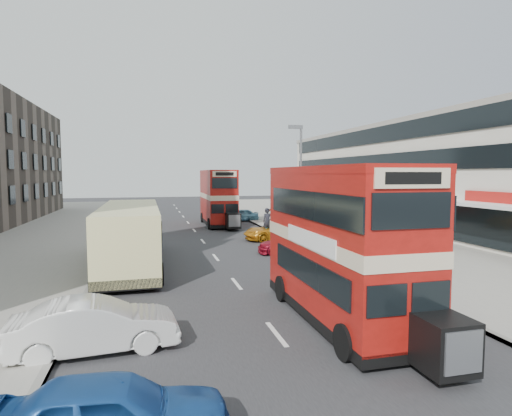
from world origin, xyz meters
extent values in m
plane|color=#28282B|center=(0.00, 0.00, 0.00)|extent=(160.00, 160.00, 0.00)
cube|color=#28282B|center=(0.00, 20.00, 0.01)|extent=(12.00, 90.00, 0.01)
cube|color=gray|center=(12.00, 20.00, 0.07)|extent=(12.00, 90.00, 0.15)
cube|color=gray|center=(-12.00, 20.00, 0.07)|extent=(12.00, 90.00, 0.15)
cube|color=gray|center=(-6.10, 20.00, 0.07)|extent=(0.20, 90.00, 0.16)
cube|color=gray|center=(6.10, 20.00, 0.07)|extent=(0.20, 90.00, 0.16)
cube|color=beige|center=(20.00, 22.00, 4.50)|extent=(8.00, 46.00, 9.00)
cube|color=black|center=(15.95, 22.00, 1.60)|extent=(0.10, 44.00, 2.40)
cube|color=gray|center=(20.00, 22.00, 9.10)|extent=(8.20, 46.20, 0.40)
cube|color=white|center=(15.10, 22.00, 3.00)|extent=(1.80, 44.00, 0.20)
cylinder|color=slate|center=(6.60, 18.00, 4.00)|extent=(0.16, 0.16, 8.00)
cube|color=slate|center=(6.20, 18.00, 8.00)|extent=(1.00, 0.20, 0.25)
cube|color=black|center=(2.33, 2.74, 0.34)|extent=(2.45, 7.67, 0.34)
cube|color=maroon|center=(2.33, 2.74, 1.48)|extent=(2.43, 7.67, 2.11)
cube|color=beige|center=(2.33, 2.74, 2.68)|extent=(2.47, 7.71, 0.43)
cube|color=maroon|center=(2.33, 2.74, 3.83)|extent=(2.43, 7.67, 2.01)
cube|color=maroon|center=(2.33, 2.74, 4.91)|extent=(2.45, 7.69, 0.24)
cube|color=black|center=(2.95, -1.66, 0.86)|extent=(1.15, 1.16, 1.24)
cube|color=black|center=(2.57, 29.33, 0.34)|extent=(2.53, 7.83, 0.34)
cube|color=maroon|center=(2.57, 29.33, 1.51)|extent=(2.51, 7.83, 2.15)
cube|color=beige|center=(2.57, 29.33, 2.73)|extent=(2.55, 7.87, 0.44)
cube|color=maroon|center=(2.57, 29.33, 3.90)|extent=(2.51, 7.83, 2.05)
cube|color=maroon|center=(2.57, 29.33, 5.01)|extent=(2.53, 7.85, 0.24)
cube|color=black|center=(3.14, 24.84, 0.88)|extent=(1.18, 1.18, 1.27)
cube|color=black|center=(-4.61, 12.69, 0.44)|extent=(2.87, 11.07, 0.44)
cube|color=beige|center=(-4.61, 12.69, 1.71)|extent=(2.85, 11.07, 2.87)
imported|color=#1B4D98|center=(-4.32, -2.52, 0.70)|extent=(4.19, 1.91, 1.39)
imported|color=white|center=(-5.08, 2.00, 0.72)|extent=(4.48, 1.93, 1.43)
imported|color=maroon|center=(4.69, 14.12, 0.61)|extent=(4.40, 2.24, 1.22)
imported|color=#C77C13|center=(5.17, 19.36, 0.64)|extent=(4.83, 2.63, 1.28)
imported|color=#5A99B5|center=(5.23, 31.87, 0.63)|extent=(3.74, 1.56, 1.27)
imported|color=gray|center=(8.04, 15.15, 0.93)|extent=(0.69, 0.65, 1.55)
imported|color=gray|center=(7.90, 29.17, 1.03)|extent=(1.08, 0.58, 1.76)
imported|color=gray|center=(4.63, 19.46, 0.48)|extent=(0.68, 1.84, 0.96)
imported|color=black|center=(4.63, 19.46, 1.34)|extent=(0.73, 0.49, 1.98)
camera|label=1|loc=(-3.60, -9.80, 4.79)|focal=29.71mm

